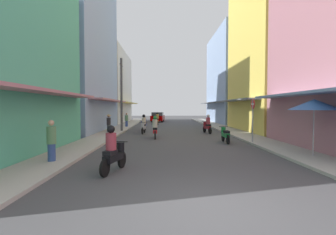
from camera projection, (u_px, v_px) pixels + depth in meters
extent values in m
plane|color=#424244|center=(173.00, 133.00, 21.09)|extent=(87.09, 87.09, 0.00)
cube|color=#ADA89E|center=(112.00, 132.00, 21.00)|extent=(1.93, 47.59, 0.12)
cube|color=#ADA89E|center=(234.00, 132.00, 21.19)|extent=(1.93, 47.59, 0.12)
cube|color=#B7727F|center=(44.00, 91.00, 9.97)|extent=(1.10, 10.58, 0.12)
cube|color=#8CA5CC|center=(72.00, 39.00, 22.41)|extent=(6.00, 11.73, 16.72)
cube|color=#B7727F|center=(111.00, 100.00, 22.69)|extent=(1.10, 10.56, 0.12)
cube|color=silver|center=(105.00, 88.00, 35.01)|extent=(6.00, 12.49, 9.94)
cube|color=#EFD159|center=(129.00, 103.00, 35.16)|extent=(1.10, 11.24, 0.12)
cube|color=#8CA5CC|center=(317.00, 92.00, 10.53)|extent=(1.10, 11.21, 0.12)
cube|color=#EFD159|center=(276.00, 53.00, 22.02)|extent=(6.00, 9.90, 14.00)
cube|color=slate|center=(236.00, 100.00, 22.12)|extent=(1.10, 8.91, 0.12)
cube|color=#8CA5CC|center=(236.00, 78.00, 34.11)|extent=(6.00, 12.38, 12.32)
cube|color=slate|center=(211.00, 103.00, 34.18)|extent=(1.10, 11.14, 0.12)
cylinder|color=black|center=(157.00, 122.00, 31.31)|extent=(0.10, 0.56, 0.56)
cylinder|color=black|center=(157.00, 123.00, 30.06)|extent=(0.10, 0.56, 0.56)
cube|color=orange|center=(157.00, 121.00, 30.63)|extent=(0.32, 1.01, 0.24)
cube|color=black|center=(157.00, 119.00, 30.42)|extent=(0.30, 0.57, 0.14)
cylinder|color=orange|center=(157.00, 119.00, 31.17)|extent=(0.28, 0.28, 0.45)
cylinder|color=black|center=(157.00, 117.00, 31.16)|extent=(0.55, 0.05, 0.03)
cylinder|color=#BF8C3F|center=(157.00, 116.00, 30.46)|extent=(0.34, 0.34, 0.55)
sphere|color=black|center=(157.00, 113.00, 30.44)|extent=(0.26, 0.26, 0.26)
cylinder|color=black|center=(142.00, 128.00, 22.23)|extent=(0.15, 0.57, 0.56)
cylinder|color=black|center=(145.00, 127.00, 23.47)|extent=(0.15, 0.57, 0.56)
cube|color=#1E38B7|center=(144.00, 125.00, 22.89)|extent=(0.41, 1.03, 0.24)
cube|color=black|center=(144.00, 123.00, 23.08)|extent=(0.35, 0.59, 0.14)
cylinder|color=#1E38B7|center=(143.00, 124.00, 22.34)|extent=(0.28, 0.28, 0.45)
cylinder|color=black|center=(143.00, 121.00, 22.33)|extent=(0.55, 0.10, 0.03)
cylinder|color=black|center=(223.00, 137.00, 15.64)|extent=(0.08, 0.56, 0.56)
cylinder|color=black|center=(228.00, 140.00, 14.39)|extent=(0.08, 0.56, 0.56)
cube|color=#197233|center=(226.00, 135.00, 14.95)|extent=(0.28, 1.00, 0.24)
cube|color=black|center=(226.00, 132.00, 14.75)|extent=(0.28, 0.56, 0.14)
cylinder|color=#197233|center=(223.00, 131.00, 15.49)|extent=(0.28, 0.28, 0.45)
cylinder|color=black|center=(223.00, 127.00, 15.48)|extent=(0.55, 0.03, 0.03)
cylinder|color=black|center=(204.00, 129.00, 21.23)|extent=(0.19, 0.56, 0.56)
cylinder|color=black|center=(210.00, 131.00, 20.01)|extent=(0.19, 0.56, 0.56)
cube|color=maroon|center=(207.00, 127.00, 20.56)|extent=(0.48, 1.04, 0.24)
cube|color=black|center=(208.00, 125.00, 20.36)|extent=(0.39, 0.61, 0.14)
cylinder|color=maroon|center=(205.00, 124.00, 21.09)|extent=(0.28, 0.28, 0.45)
cylinder|color=black|center=(205.00, 122.00, 21.08)|extent=(0.54, 0.14, 0.03)
cylinder|color=#99333F|center=(208.00, 121.00, 20.39)|extent=(0.34, 0.34, 0.55)
sphere|color=#B2B2B7|center=(208.00, 116.00, 20.38)|extent=(0.26, 0.26, 0.26)
cylinder|color=black|center=(155.00, 133.00, 17.85)|extent=(0.10, 0.56, 0.56)
cylinder|color=black|center=(155.00, 135.00, 16.61)|extent=(0.10, 0.56, 0.56)
cube|color=red|center=(155.00, 131.00, 17.17)|extent=(0.32, 1.01, 0.24)
cube|color=black|center=(155.00, 129.00, 16.96)|extent=(0.30, 0.57, 0.14)
cylinder|color=red|center=(155.00, 128.00, 17.71)|extent=(0.28, 0.28, 0.45)
cylinder|color=black|center=(155.00, 124.00, 17.70)|extent=(0.55, 0.05, 0.03)
cylinder|color=beige|center=(155.00, 123.00, 17.00)|extent=(0.34, 0.34, 0.55)
sphere|color=#197233|center=(155.00, 118.00, 16.98)|extent=(0.26, 0.26, 0.26)
cylinder|color=black|center=(122.00, 160.00, 8.83)|extent=(0.22, 0.56, 0.56)
cylinder|color=black|center=(105.00, 168.00, 7.62)|extent=(0.22, 0.56, 0.56)
cube|color=black|center=(113.00, 157.00, 8.17)|extent=(0.53, 1.04, 0.24)
cube|color=black|center=(110.00, 152.00, 7.97)|extent=(0.42, 0.61, 0.14)
cylinder|color=black|center=(120.00, 149.00, 8.70)|extent=(0.28, 0.28, 0.45)
cylinder|color=black|center=(120.00, 142.00, 8.69)|extent=(0.54, 0.17, 0.03)
cylinder|color=#99333F|center=(111.00, 141.00, 8.00)|extent=(0.34, 0.34, 0.55)
sphere|color=black|center=(111.00, 129.00, 7.99)|extent=(0.26, 0.26, 0.26)
cylinder|color=black|center=(142.00, 131.00, 19.70)|extent=(0.11, 0.56, 0.56)
cylinder|color=black|center=(145.00, 130.00, 20.95)|extent=(0.11, 0.56, 0.56)
cube|color=#B2B2B7|center=(144.00, 127.00, 20.37)|extent=(0.33, 1.01, 0.24)
cube|color=black|center=(144.00, 125.00, 20.56)|extent=(0.31, 0.57, 0.14)
cylinder|color=#B2B2B7|center=(143.00, 126.00, 19.81)|extent=(0.28, 0.28, 0.45)
cylinder|color=black|center=(143.00, 122.00, 19.80)|extent=(0.55, 0.06, 0.03)
cylinder|color=beige|center=(144.00, 121.00, 20.49)|extent=(0.34, 0.34, 0.55)
sphere|color=black|center=(144.00, 116.00, 20.48)|extent=(0.26, 0.26, 0.26)
cube|color=#8C0000|center=(158.00, 118.00, 36.83)|extent=(2.09, 4.23, 0.70)
cube|color=#333D47|center=(158.00, 114.00, 36.66)|extent=(1.77, 2.23, 0.60)
cylinder|color=black|center=(154.00, 119.00, 38.14)|extent=(0.23, 0.65, 0.64)
cylinder|color=black|center=(163.00, 119.00, 38.04)|extent=(0.23, 0.65, 0.64)
cylinder|color=black|center=(152.00, 120.00, 35.65)|extent=(0.23, 0.65, 0.64)
cylinder|color=black|center=(162.00, 120.00, 35.55)|extent=(0.23, 0.65, 0.64)
cylinder|color=#262628|center=(109.00, 129.00, 20.61)|extent=(0.28, 0.28, 0.70)
cylinder|color=#262628|center=(109.00, 121.00, 20.59)|extent=(0.34, 0.34, 0.59)
sphere|color=#9E7256|center=(109.00, 116.00, 20.57)|extent=(0.22, 0.22, 0.22)
cone|color=#D1B77A|center=(109.00, 115.00, 20.57)|extent=(0.44, 0.44, 0.16)
cylinder|color=#334C8C|center=(127.00, 124.00, 26.34)|extent=(0.28, 0.28, 0.72)
cylinder|color=#598C59|center=(127.00, 118.00, 26.32)|extent=(0.34, 0.34, 0.61)
sphere|color=#9E7256|center=(126.00, 114.00, 26.30)|extent=(0.22, 0.22, 0.22)
cylinder|color=#334C8C|center=(52.00, 154.00, 9.37)|extent=(0.28, 0.28, 0.77)
cylinder|color=#598C59|center=(51.00, 135.00, 9.34)|extent=(0.34, 0.34, 0.65)
sphere|color=tan|center=(51.00, 123.00, 9.32)|extent=(0.22, 0.22, 0.22)
cylinder|color=#99999E|center=(314.00, 131.00, 10.32)|extent=(0.05, 0.05, 2.32)
cone|color=#335999|center=(314.00, 105.00, 10.27)|extent=(2.05, 2.05, 0.45)
cylinder|color=#4C4C4F|center=(121.00, 95.00, 21.52)|extent=(0.20, 0.20, 6.43)
cylinder|color=#3F382D|center=(121.00, 65.00, 21.41)|extent=(0.08, 1.20, 0.08)
cylinder|color=gray|center=(253.00, 122.00, 14.53)|extent=(0.07, 0.07, 2.60)
cylinder|color=red|center=(253.00, 104.00, 14.49)|extent=(0.02, 0.60, 0.60)
cube|color=white|center=(253.00, 104.00, 14.49)|extent=(0.03, 0.40, 0.10)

